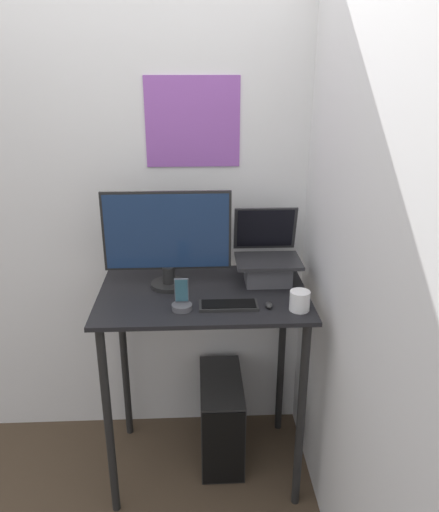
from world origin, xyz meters
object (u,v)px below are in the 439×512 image
at_px(mouse, 269,305).
at_px(computer_tower, 221,417).
at_px(laptop, 267,263).
at_px(cell_phone, 182,303).
at_px(monitor, 167,239).
at_px(keyboard, 229,305).

height_order(mouse, computer_tower, mouse).
bearing_deg(laptop, cell_phone, -144.90).
distance_m(cell_phone, computer_tower, 0.89).
distance_m(monitor, computer_tower, 1.07).
height_order(monitor, computer_tower, monitor).
bearing_deg(mouse, laptop, 83.94).
xyz_separation_m(cell_phone, computer_tower, (0.19, 0.27, -0.83)).
bearing_deg(computer_tower, mouse, -53.81).
bearing_deg(laptop, monitor, -175.02).
relative_size(monitor, keyboard, 2.30).
height_order(laptop, monitor, monitor).
bearing_deg(keyboard, laptop, 53.04).
xyz_separation_m(keyboard, cell_phone, (-0.20, -0.01, 0.02)).
bearing_deg(cell_phone, laptop, 35.10).
xyz_separation_m(laptop, monitor, (-0.48, -0.04, 0.15)).
bearing_deg(keyboard, monitor, 139.37).
bearing_deg(cell_phone, mouse, -0.09).
bearing_deg(monitor, mouse, -28.96).
relative_size(monitor, mouse, 11.79).
height_order(laptop, mouse, laptop).
relative_size(monitor, computer_tower, 1.21).
bearing_deg(monitor, keyboard, -40.63).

